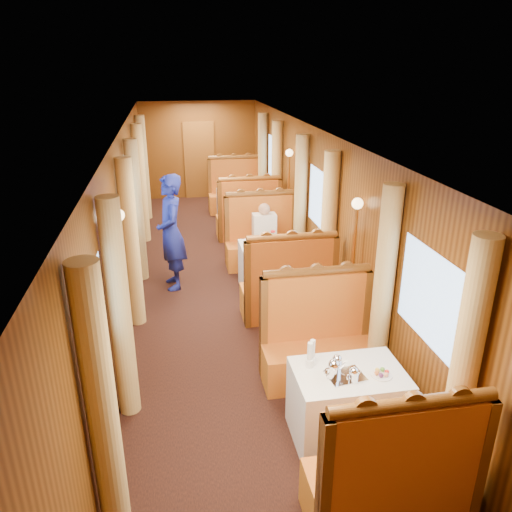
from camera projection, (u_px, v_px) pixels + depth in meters
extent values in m
cube|color=brown|center=(200.00, 160.00, 13.16)|extent=(0.80, 0.04, 2.00)
cube|color=white|center=(347.00, 404.00, 4.85)|extent=(1.05, 0.72, 0.75)
cube|color=#AF3B13|center=(386.00, 494.00, 4.03)|extent=(1.30, 0.55, 0.45)
cube|color=#AF3B13|center=(406.00, 453.00, 3.61)|extent=(1.30, 0.12, 0.80)
cylinder|color=brown|center=(413.00, 403.00, 3.44)|extent=(1.23, 0.10, 0.10)
cube|color=#AF3B13|center=(318.00, 363.00, 5.77)|extent=(1.30, 0.55, 0.45)
cube|color=#AF3B13|center=(315.00, 306.00, 5.74)|extent=(1.30, 0.12, 0.80)
cylinder|color=brown|center=(317.00, 271.00, 5.58)|extent=(1.23, 0.10, 0.10)
cube|color=white|center=(273.00, 267.00, 8.05)|extent=(1.05, 0.72, 0.75)
cube|color=#AF3B13|center=(287.00, 301.00, 7.24)|extent=(1.30, 0.55, 0.45)
cube|color=#AF3B13|center=(291.00, 267.00, 6.81)|extent=(1.30, 0.12, 0.80)
cylinder|color=brown|center=(292.00, 237.00, 6.65)|extent=(1.23, 0.10, 0.10)
cube|color=#AF3B13|center=(262.00, 254.00, 8.98)|extent=(1.30, 0.55, 0.45)
cube|color=#AF3B13|center=(260.00, 217.00, 8.94)|extent=(1.30, 0.12, 0.80)
cylinder|color=brown|center=(260.00, 193.00, 8.78)|extent=(1.23, 0.10, 0.10)
cube|color=white|center=(242.00, 207.00, 11.25)|extent=(1.05, 0.72, 0.75)
cube|color=#AF3B13|center=(248.00, 226.00, 10.44)|extent=(1.30, 0.55, 0.45)
cube|color=#AF3B13|center=(250.00, 200.00, 10.01)|extent=(1.30, 0.12, 0.80)
cylinder|color=brown|center=(250.00, 179.00, 9.85)|extent=(1.23, 0.10, 0.10)
cube|color=#AF3B13|center=(236.00, 202.00, 12.18)|extent=(1.30, 0.55, 0.45)
cube|color=#AF3B13|center=(234.00, 175.00, 12.14)|extent=(1.30, 0.12, 0.80)
cylinder|color=brown|center=(234.00, 157.00, 11.98)|extent=(1.23, 0.10, 0.10)
cube|color=silver|center=(345.00, 376.00, 4.63)|extent=(0.37, 0.31, 0.01)
cylinder|color=white|center=(381.00, 375.00, 4.65)|extent=(0.20, 0.20, 0.01)
cylinder|color=white|center=(309.00, 363.00, 4.77)|extent=(0.08, 0.08, 0.08)
cylinder|color=white|center=(310.00, 351.00, 4.72)|extent=(0.05, 0.05, 0.18)
cylinder|color=white|center=(312.00, 360.00, 4.82)|extent=(0.08, 0.08, 0.08)
cylinder|color=white|center=(312.00, 348.00, 4.77)|extent=(0.05, 0.05, 0.18)
cylinder|color=silver|center=(273.00, 241.00, 7.87)|extent=(0.06, 0.06, 0.14)
cylinder|color=silver|center=(242.00, 187.00, 11.13)|extent=(0.06, 0.06, 0.14)
cylinder|color=#DDBC71|center=(103.00, 416.00, 3.50)|extent=(0.22, 0.22, 2.35)
cylinder|color=#DDBC71|center=(120.00, 312.00, 4.92)|extent=(0.22, 0.22, 2.35)
cylinder|color=#DDBC71|center=(463.00, 375.00, 3.94)|extent=(0.22, 0.22, 2.35)
cylinder|color=#DDBC71|center=(383.00, 291.00, 5.37)|extent=(0.22, 0.22, 2.35)
cylinder|color=#DDBC71|center=(131.00, 245.00, 6.70)|extent=(0.22, 0.22, 2.35)
cylinder|color=#DDBC71|center=(136.00, 212.00, 8.13)|extent=(0.22, 0.22, 2.35)
cylinder|color=#DDBC71|center=(328.00, 233.00, 7.14)|extent=(0.22, 0.22, 2.35)
cylinder|color=#DDBC71|center=(300.00, 204.00, 8.57)|extent=(0.22, 0.22, 2.35)
cylinder|color=#DDBC71|center=(141.00, 184.00, 9.90)|extent=(0.22, 0.22, 2.35)
cylinder|color=#DDBC71|center=(144.00, 168.00, 11.33)|extent=(0.22, 0.22, 2.35)
cylinder|color=#DDBC71|center=(277.00, 179.00, 10.35)|extent=(0.22, 0.22, 2.35)
cylinder|color=#DDBC71|center=(263.00, 164.00, 11.77)|extent=(0.22, 0.22, 2.35)
cylinder|color=#BF8C3F|center=(127.00, 293.00, 5.90)|extent=(0.04, 0.04, 1.85)
sphere|color=#FFD18C|center=(118.00, 215.00, 5.55)|extent=(0.14, 0.14, 0.14)
cylinder|color=#BF8C3F|center=(352.00, 276.00, 6.35)|extent=(0.04, 0.04, 1.85)
sphere|color=#FFD18C|center=(357.00, 203.00, 6.00)|extent=(0.14, 0.14, 0.14)
cylinder|color=#BF8C3F|center=(139.00, 210.00, 9.10)|extent=(0.04, 0.04, 1.85)
sphere|color=#FFD18C|center=(134.00, 158.00, 8.75)|extent=(0.14, 0.14, 0.14)
cylinder|color=#BF8C3F|center=(288.00, 203.00, 9.55)|extent=(0.04, 0.04, 1.85)
sphere|color=#FFD18C|center=(289.00, 153.00, 9.20)|extent=(0.14, 0.14, 0.14)
imported|color=navy|center=(171.00, 233.00, 7.90)|extent=(0.54, 0.74, 1.87)
cube|color=beige|center=(264.00, 229.00, 8.64)|extent=(0.40, 0.24, 0.55)
sphere|color=tan|center=(264.00, 209.00, 8.50)|extent=(0.20, 0.20, 0.20)
cube|color=beige|center=(266.00, 245.00, 8.57)|extent=(0.36, 0.30, 0.14)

